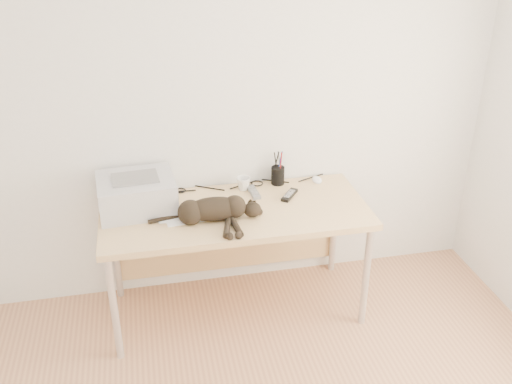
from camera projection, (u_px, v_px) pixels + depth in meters
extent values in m
plane|color=white|center=(223.00, 101.00, 3.47)|extent=(3.50, 0.00, 3.50)
cube|color=#DCBB80|center=(235.00, 213.00, 3.43)|extent=(1.60, 0.70, 0.04)
cylinder|color=silver|center=(114.00, 309.00, 3.20)|extent=(0.04, 0.04, 0.70)
cylinder|color=silver|center=(366.00, 277.00, 3.47)|extent=(0.04, 0.04, 0.70)
cylinder|color=silver|center=(115.00, 252.00, 3.72)|extent=(0.04, 0.04, 0.70)
cylinder|color=silver|center=(334.00, 227.00, 3.99)|extent=(0.04, 0.04, 0.70)
cube|color=#DCBB80|center=(228.00, 230.00, 3.86)|extent=(1.48, 0.02, 0.60)
cube|color=#B7B7BC|center=(137.00, 194.00, 3.38)|extent=(0.47, 0.41, 0.20)
cube|color=black|center=(136.00, 192.00, 3.38)|extent=(0.38, 0.05, 0.12)
cube|color=slate|center=(135.00, 178.00, 3.33)|extent=(0.28, 0.21, 0.01)
cube|color=white|center=(188.00, 216.00, 3.35)|extent=(0.30, 0.23, 0.00)
cube|color=white|center=(183.00, 214.00, 3.36)|extent=(0.29, 0.22, 0.00)
ellipsoid|color=black|center=(214.00, 209.00, 3.28)|extent=(0.35, 0.15, 0.14)
sphere|color=black|center=(190.00, 212.00, 3.25)|extent=(0.15, 0.15, 0.15)
ellipsoid|color=black|center=(252.00, 210.00, 3.31)|extent=(0.11, 0.10, 0.09)
cone|color=black|center=(250.00, 201.00, 3.33)|extent=(0.04, 0.05, 0.05)
cone|color=black|center=(255.00, 202.00, 3.34)|extent=(0.04, 0.05, 0.05)
cylinder|color=black|center=(227.00, 227.00, 3.20)|extent=(0.04, 0.20, 0.04)
cylinder|color=black|center=(236.00, 226.00, 3.21)|extent=(0.04, 0.20, 0.04)
cylinder|color=black|center=(167.00, 218.00, 3.30)|extent=(0.22, 0.03, 0.03)
imported|color=white|center=(243.00, 184.00, 3.63)|extent=(0.12, 0.12, 0.08)
cylinder|color=black|center=(278.00, 175.00, 3.70)|extent=(0.09, 0.09, 0.12)
cylinder|color=#990C0C|center=(276.00, 164.00, 3.66)|extent=(0.01, 0.01, 0.16)
cylinder|color=navy|center=(280.00, 163.00, 3.68)|extent=(0.01, 0.01, 0.16)
cylinder|color=black|center=(278.00, 165.00, 3.65)|extent=(0.01, 0.01, 0.16)
cube|color=slate|center=(254.00, 192.00, 3.60)|extent=(0.06, 0.18, 0.02)
cube|color=black|center=(289.00, 195.00, 3.57)|extent=(0.14, 0.17, 0.02)
ellipsoid|color=white|center=(317.00, 178.00, 3.76)|extent=(0.07, 0.11, 0.03)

